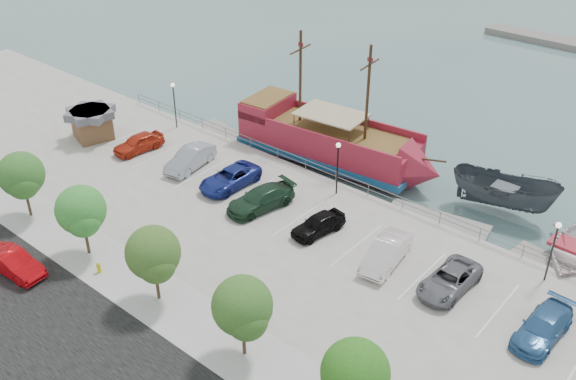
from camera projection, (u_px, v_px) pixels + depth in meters
The scene contains 28 objects.
ground at pixel (281, 243), 44.81m from camera, with size 160.00×160.00×0.00m, color #436564.
street at pixel (84, 364), 33.80m from camera, with size 100.00×8.00×0.04m, color black.
sidewalk at pixel (170, 305), 37.73m from camera, with size 100.00×4.00×0.05m, color #A5A5A5.
seawall_railing at pixel (346, 181), 49.14m from camera, with size 50.00×0.06×1.00m.
pirate_ship at pixel (342, 146), 53.25m from camera, with size 18.34×6.64×11.44m.
patrol_boat at pixel (504, 195), 47.36m from camera, with size 2.97×7.88×3.05m, color #394046.
dock_west at pixel (228, 137), 58.51m from camera, with size 7.53×2.15×0.43m, color gray.
dock_mid at pixel (437, 221), 46.78m from camera, with size 7.49×2.14×0.43m, color gray.
dock_east at pixel (563, 272), 41.75m from camera, with size 6.93×1.98×0.40m, color gray.
shed at pixel (92, 123), 55.90m from camera, with size 4.10×4.10×2.69m.
street_sedan at pixel (13, 263), 40.01m from camera, with size 1.59×4.56×1.50m, color #B3060C.
fire_hydrant at pixel (99, 267), 40.17m from camera, with size 0.26×0.26×0.75m.
lamp_post_left at pixel (174, 97), 56.92m from camera, with size 0.36×0.36×4.28m.
lamp_post_mid at pixel (338, 159), 47.03m from camera, with size 0.36×0.36×4.28m.
lamp_post_right at pixel (554, 241), 38.25m from camera, with size 0.36×0.36×4.28m.
tree_b at pixel (22, 177), 44.14m from camera, with size 3.30×3.20×5.00m.
tree_c at pixel (81, 212), 40.29m from camera, with size 3.30×3.20×5.00m.
tree_d at pixel (154, 256), 36.45m from camera, with size 3.30×3.20×5.00m.
tree_e at pixel (243, 309), 32.61m from camera, with size 3.30×3.20×5.00m.
tree_f at pixel (357, 377), 28.76m from camera, with size 3.30×3.20×5.00m.
parked_car_a at pixel (139, 143), 54.11m from camera, with size 1.78×4.42×1.51m, color #B22813.
parked_car_b at pixel (190, 159), 51.59m from camera, with size 1.73×4.96×1.64m, color #9399A6.
parked_car_c at pixel (230, 178), 49.09m from camera, with size 2.41×5.23×1.45m, color navy.
parked_car_d at pixel (261, 199), 46.41m from camera, with size 2.18×5.35×1.55m, color #1B3724.
parked_car_e at pixel (318, 224), 43.79m from camera, with size 1.66×4.11×1.40m, color black.
parked_car_f at pixel (386, 253), 40.82m from camera, with size 1.71×4.91×1.62m, color white.
parked_car_g at pixel (449, 280), 38.67m from camera, with size 2.28×4.95×1.38m, color slate.
parked_car_h at pixel (543, 327), 35.17m from camera, with size 2.00×4.92×1.43m, color #2C5B8F.
Camera 1 is at (23.77, -27.58, 25.38)m, focal length 40.00 mm.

